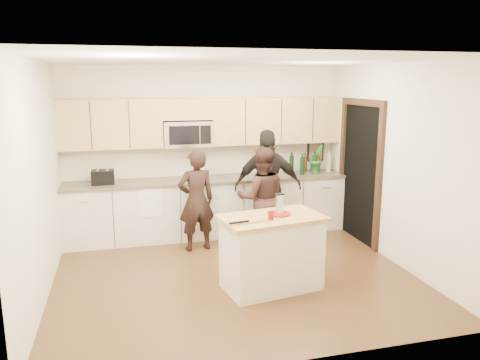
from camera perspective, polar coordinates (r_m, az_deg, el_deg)
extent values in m
plane|color=#502F1B|center=(6.18, -0.72, -11.47)|extent=(4.50, 4.50, 0.00)
cube|color=beige|center=(7.71, -4.28, 3.65)|extent=(4.50, 0.02, 2.70)
cube|color=beige|center=(3.92, 6.21, -4.51)|extent=(4.50, 0.02, 2.70)
cube|color=beige|center=(5.70, -23.31, -0.25)|extent=(0.02, 4.00, 2.70)
cube|color=beige|center=(6.67, 18.37, 1.78)|extent=(0.02, 4.00, 2.70)
cube|color=white|center=(5.68, -0.79, 14.39)|extent=(4.50, 4.00, 0.02)
cube|color=beige|center=(7.60, -3.76, -3.40)|extent=(4.50, 0.62, 0.90)
cube|color=brown|center=(7.48, -3.80, 0.05)|extent=(4.50, 0.66, 0.04)
cube|color=#D7B66E|center=(7.38, -15.53, 6.59)|extent=(1.55, 0.33, 0.75)
cube|color=#D7B66E|center=(7.79, 4.41, 7.25)|extent=(2.17, 0.33, 0.75)
cube|color=#D7B66E|center=(7.43, -6.51, 8.61)|extent=(0.78, 0.33, 0.33)
cube|color=silver|center=(7.43, -6.41, 5.63)|extent=(0.76, 0.40, 0.40)
cube|color=black|center=(7.22, -6.81, 5.44)|extent=(0.47, 0.01, 0.29)
cube|color=black|center=(7.27, -4.21, 5.53)|extent=(0.17, 0.01, 0.29)
cube|color=black|center=(7.48, 14.45, 0.71)|extent=(0.02, 1.05, 2.10)
cube|color=black|center=(6.98, 16.58, -0.19)|extent=(0.06, 0.10, 2.10)
cube|color=black|center=(7.97, 12.36, 1.49)|extent=(0.06, 0.10, 2.10)
cube|color=black|center=(7.34, 14.78, 9.16)|extent=(0.06, 1.25, 0.10)
cube|color=black|center=(8.27, 9.18, 3.61)|extent=(0.30, 0.03, 0.38)
cube|color=tan|center=(8.26, 9.22, 3.59)|extent=(0.24, 0.00, 0.32)
cube|color=white|center=(7.12, -10.85, -2.56)|extent=(0.34, 0.01, 0.48)
cube|color=white|center=(7.35, -11.07, -0.23)|extent=(0.34, 0.60, 0.01)
cube|color=beige|center=(5.68, 3.86, -9.04)|extent=(1.19, 0.82, 0.85)
cube|color=#B08849|center=(5.54, 3.92, -4.68)|extent=(1.30, 0.89, 0.05)
cylinder|color=maroon|center=(5.61, 4.79, -4.12)|extent=(0.28, 0.28, 0.02)
cube|color=silver|center=(5.54, 4.82, -2.99)|extent=(0.08, 0.06, 0.23)
cube|color=black|center=(5.51, 4.85, -1.73)|extent=(0.10, 0.06, 0.02)
cylinder|color=maroon|center=(5.38, 3.75, -4.35)|extent=(0.06, 0.06, 0.10)
cube|color=#B08849|center=(5.30, 0.95, -5.05)|extent=(0.26, 0.20, 0.02)
cube|color=black|center=(5.20, -0.10, -5.17)|extent=(0.24, 0.07, 0.02)
cube|color=silver|center=(5.28, 2.59, -4.97)|extent=(0.19, 0.05, 0.01)
cube|color=black|center=(7.33, -16.37, 0.34)|extent=(0.33, 0.24, 0.21)
cube|color=silver|center=(7.31, -16.97, 1.14)|extent=(0.03, 0.17, 0.00)
cube|color=silver|center=(7.31, -15.87, 1.20)|extent=(0.03, 0.17, 0.00)
cylinder|color=black|center=(7.83, 6.29, 2.05)|extent=(0.08, 0.08, 0.37)
cylinder|color=#3D230B|center=(8.05, 7.94, 2.13)|extent=(0.07, 0.07, 0.32)
cylinder|color=black|center=(7.99, 9.07, 2.16)|extent=(0.08, 0.08, 0.36)
cylinder|color=#3D230B|center=(8.02, 9.47, 2.10)|extent=(0.07, 0.07, 0.34)
cylinder|color=#A8A884|center=(8.14, 10.79, 2.27)|extent=(0.08, 0.08, 0.36)
cylinder|color=black|center=(7.79, 7.60, 1.92)|extent=(0.07, 0.07, 0.35)
imported|color=#327B31|center=(8.01, 9.28, 2.60)|extent=(0.33, 0.34, 0.48)
imported|color=black|center=(6.87, -5.35, -2.48)|extent=(0.60, 0.44, 1.51)
imported|color=#341D1A|center=(6.95, 2.63, -2.21)|extent=(0.81, 0.68, 1.52)
imported|color=black|center=(7.16, 3.42, -0.84)|extent=(1.10, 0.65, 1.75)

